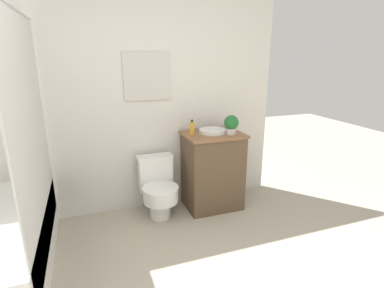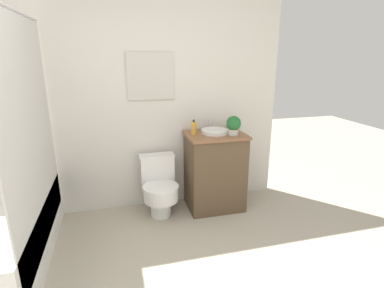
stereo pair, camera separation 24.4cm
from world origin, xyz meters
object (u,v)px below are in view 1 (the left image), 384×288
sink (212,131)px  soap_bottle (192,128)px  potted_plant (231,124)px  toilet (158,187)px

sink → soap_bottle: bearing=-178.7°
sink → potted_plant: size_ratio=1.62×
toilet → sink: size_ratio=1.93×
toilet → potted_plant: 1.03m
soap_bottle → potted_plant: size_ratio=0.79×
toilet → sink: sink is taller
potted_plant → toilet: bearing=172.3°
toilet → sink: (0.62, 0.01, 0.57)m
toilet → potted_plant: potted_plant is taller
soap_bottle → potted_plant: bearing=-16.1°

